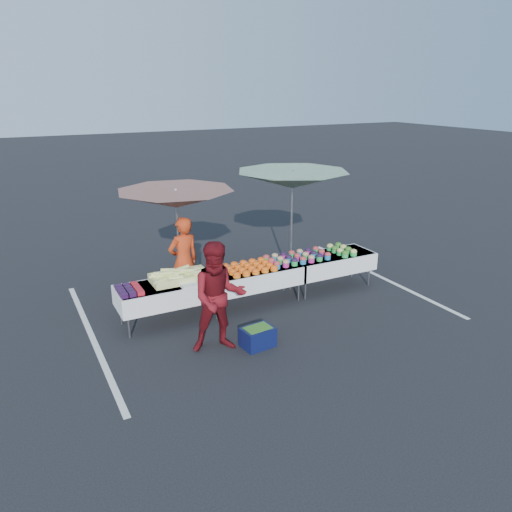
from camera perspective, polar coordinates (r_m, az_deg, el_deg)
name	(u,v)px	position (r m, az deg, el deg)	size (l,w,h in m)	color
ground	(256,303)	(10.09, 0.00, -5.38)	(80.00, 80.00, 0.00)	black
stripe_left	(92,338)	(9.21, -18.19, -8.87)	(0.10, 5.00, 0.00)	silver
stripe_right	(380,276)	(11.79, 13.95, -2.28)	(0.10, 5.00, 0.00)	silver
table_left	(168,292)	(9.23, -9.99, -4.11)	(1.86, 0.81, 0.75)	white
table_center	(256,276)	(9.86, 0.00, -2.29)	(1.86, 0.81, 0.75)	white
table_right	(331,262)	(10.76, 8.54, -0.68)	(1.86, 0.81, 0.75)	white
berry_punnets	(129,290)	(8.94, -14.29, -3.78)	(0.40, 0.54, 0.08)	black
corn_pile	(179,276)	(9.24, -8.75, -2.31)	(1.16, 0.57, 0.26)	#C5DC71
plastic_bags	(189,285)	(8.98, -7.65, -3.33)	(0.30, 0.25, 0.05)	white
carrot_bowls	(249,267)	(9.71, -0.76, -1.27)	(0.95, 0.69, 0.11)	orange
potato_cups	(297,257)	(10.22, 4.73, -0.11)	(1.34, 0.58, 0.16)	teal
bean_baskets	(342,250)	(10.82, 9.75, 0.72)	(0.36, 0.68, 0.15)	green
vendor	(184,261)	(9.89, -8.25, -0.56)	(0.65, 0.42, 1.77)	#BD3715
customer	(219,297)	(8.05, -4.28, -4.74)	(0.90, 0.70, 1.85)	maroon
umbrella_left	(176,200)	(9.65, -9.12, 6.37)	(2.66, 2.66, 2.31)	black
umbrella_right	(292,181)	(10.70, 4.19, 8.59)	(2.58, 2.58, 2.48)	black
storage_bin	(258,337)	(8.43, 0.20, -9.20)	(0.57, 0.44, 0.34)	#0C123C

